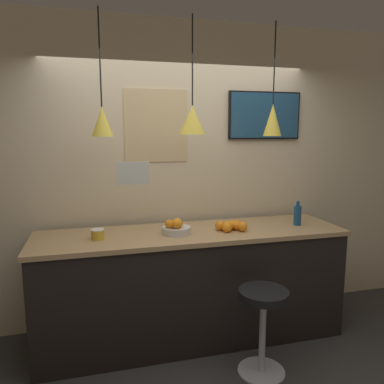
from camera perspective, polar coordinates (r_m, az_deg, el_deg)
The scene contains 13 objects.
back_wall at distance 3.68m, azimuth -1.90°, elevation 2.69°, with size 8.00×0.06×2.90m.
service_counter at distance 3.48m, azimuth 0.00°, elevation -13.94°, with size 2.72×0.73×1.00m.
bar_stool at distance 3.06m, azimuth 10.78°, elevation -17.85°, with size 0.38×0.38×0.68m.
fruit_bowl at distance 3.22m, azimuth -2.44°, elevation -5.47°, with size 0.25×0.25×0.14m.
orange_pile at distance 3.35m, azimuth 6.01°, elevation -5.15°, with size 0.27×0.20×0.09m.
juice_bottle at distance 3.64m, azimuth 15.77°, elevation -3.39°, with size 0.07×0.07×0.23m.
spread_jar at distance 3.16m, azimuth -14.19°, elevation -6.25°, with size 0.11×0.11×0.08m.
pendant_lamp_left at distance 3.08m, azimuth -13.53°, elevation 10.49°, with size 0.17×0.17×0.97m.
pendant_lamp_middle at distance 3.18m, azimuth 0.07°, elevation 10.99°, with size 0.22×0.22×0.96m.
pendant_lamp_right at distance 3.45m, azimuth 12.18°, elevation 10.74°, with size 0.16×0.16×0.97m.
mounted_tv at distance 3.90m, azimuth 11.01°, elevation 11.37°, with size 0.76×0.04×0.47m.
hanging_menu_board at distance 2.83m, azimuth -8.96°, elevation 2.85°, with size 0.24×0.01×0.17m.
wall_poster at distance 3.58m, azimuth -5.49°, elevation 10.00°, with size 0.59×0.01×0.68m.
Camera 1 is at (-0.82, -2.31, 1.87)m, focal length 35.00 mm.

